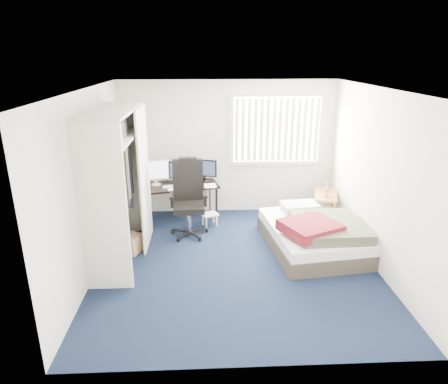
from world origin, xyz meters
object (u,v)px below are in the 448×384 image
nightstand (326,197)px  office_chair (189,206)px  bed (314,234)px  desk (180,182)px

nightstand → office_chair: bearing=-170.7°
bed → nightstand: bearing=66.2°
office_chair → bed: bearing=-19.2°
nightstand → bed: 1.22m
office_chair → bed: 2.12m
office_chair → nightstand: bearing=9.3°
office_chair → nightstand: office_chair is taller
desk → nightstand: size_ratio=1.70×
nightstand → bed: nightstand is taller
desk → bed: bearing=-32.5°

